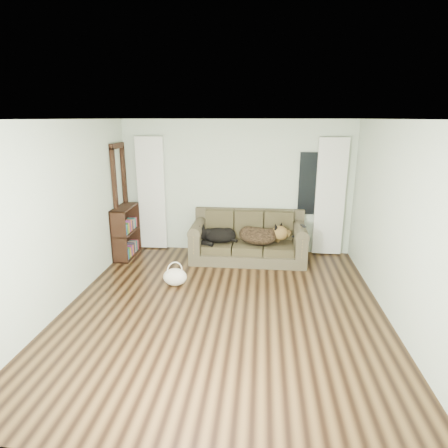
# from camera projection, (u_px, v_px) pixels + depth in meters

# --- Properties ---
(floor) EXTENTS (5.00, 5.00, 0.00)m
(floor) POSITION_uv_depth(u_px,v_px,m) (223.00, 309.00, 5.32)
(floor) COLOR black
(floor) RESTS_ON ground
(ceiling) EXTENTS (5.00, 5.00, 0.00)m
(ceiling) POSITION_uv_depth(u_px,v_px,m) (223.00, 119.00, 4.61)
(ceiling) COLOR white
(ceiling) RESTS_ON ground
(wall_back) EXTENTS (4.50, 0.04, 2.60)m
(wall_back) POSITION_uv_depth(u_px,v_px,m) (236.00, 187.00, 7.36)
(wall_back) COLOR #B2C4AA
(wall_back) RESTS_ON ground
(wall_left) EXTENTS (0.04, 5.00, 2.60)m
(wall_left) POSITION_uv_depth(u_px,v_px,m) (62.00, 216.00, 5.19)
(wall_left) COLOR #B2C4AA
(wall_left) RESTS_ON ground
(wall_right) EXTENTS (0.04, 5.00, 2.60)m
(wall_right) POSITION_uv_depth(u_px,v_px,m) (399.00, 226.00, 4.75)
(wall_right) COLOR #B2C4AA
(wall_right) RESTS_ON ground
(curtain_left) EXTENTS (0.55, 0.08, 2.25)m
(curtain_left) POSITION_uv_depth(u_px,v_px,m) (152.00, 194.00, 7.49)
(curtain_left) COLOR white
(curtain_left) RESTS_ON ground
(curtain_right) EXTENTS (0.55, 0.08, 2.25)m
(curtain_right) POSITION_uv_depth(u_px,v_px,m) (330.00, 198.00, 7.15)
(curtain_right) COLOR white
(curtain_right) RESTS_ON ground
(window_pane) EXTENTS (0.50, 0.03, 1.20)m
(window_pane) POSITION_uv_depth(u_px,v_px,m) (312.00, 184.00, 7.16)
(window_pane) COLOR black
(window_pane) RESTS_ON wall_back
(door_casing) EXTENTS (0.07, 0.60, 2.10)m
(door_casing) POSITION_uv_depth(u_px,v_px,m) (121.00, 202.00, 7.21)
(door_casing) COLOR black
(door_casing) RESTS_ON ground
(sofa) EXTENTS (2.14, 0.92, 0.87)m
(sofa) POSITION_uv_depth(u_px,v_px,m) (248.00, 237.00, 7.06)
(sofa) COLOR #353225
(sofa) RESTS_ON floor
(dog_black_lab) EXTENTS (0.67, 0.49, 0.28)m
(dog_black_lab) POSITION_uv_depth(u_px,v_px,m) (217.00, 235.00, 7.05)
(dog_black_lab) COLOR black
(dog_black_lab) RESTS_ON sofa
(dog_shepherd) EXTENTS (0.92, 0.80, 0.34)m
(dog_shepherd) POSITION_uv_depth(u_px,v_px,m) (260.00, 236.00, 6.96)
(dog_shepherd) COLOR black
(dog_shepherd) RESTS_ON sofa
(tv_remote) EXTENTS (0.09, 0.17, 0.02)m
(tv_remote) POSITION_uv_depth(u_px,v_px,m) (303.00, 226.00, 6.79)
(tv_remote) COLOR black
(tv_remote) RESTS_ON sofa
(tote_bag) EXTENTS (0.46, 0.40, 0.28)m
(tote_bag) POSITION_uv_depth(u_px,v_px,m) (175.00, 276.00, 6.04)
(tote_bag) COLOR beige
(tote_bag) RESTS_ON floor
(bookshelf) EXTENTS (0.33, 0.81, 1.00)m
(bookshelf) POSITION_uv_depth(u_px,v_px,m) (126.00, 232.00, 7.22)
(bookshelf) COLOR black
(bookshelf) RESTS_ON floor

